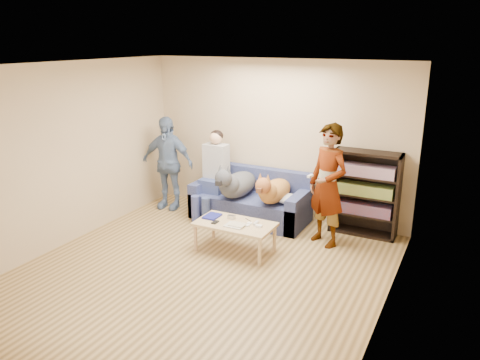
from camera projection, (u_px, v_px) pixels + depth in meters
The scene contains 27 objects.
ground at pixel (197, 276), 5.95m from camera, with size 5.00×5.00×0.00m, color brown.
ceiling at pixel (191, 66), 5.19m from camera, with size 5.00×5.00×0.00m, color white.
wall_back at pixel (276, 139), 7.70m from camera, with size 4.50×4.50×0.00m, color tan.
wall_front at pixel (11, 265), 3.45m from camera, with size 4.50×4.50×0.00m, color tan.
wall_left at pixel (59, 157), 6.56m from camera, with size 5.00×5.00×0.00m, color tan.
wall_right at pixel (388, 208), 4.59m from camera, with size 5.00×5.00×0.00m, color tan.
blanket at pixel (287, 199), 7.29m from camera, with size 0.41×0.35×0.14m, color #B4B3B8.
person_standing_right at pixel (328, 185), 6.65m from camera, with size 0.65×0.43×1.78m, color gray.
person_standing_left at pixel (167, 163), 8.13m from camera, with size 0.96×0.40×1.63m, color #6775A5.
held_controller at pixel (310, 176), 6.52m from camera, with size 0.04×0.12×0.03m, color white.
notebook_blue at pixel (212, 216), 6.76m from camera, with size 0.20×0.26×0.03m, color navy.
papers at pixel (235, 226), 6.43m from camera, with size 0.26×0.20×0.01m, color beige.
magazine at pixel (237, 224), 6.43m from camera, with size 0.22×0.17×0.01m, color beige.
camera_silver at pixel (231, 217), 6.69m from camera, with size 0.11×0.06×0.05m, color #BABBBF.
controller_a at pixel (256, 223), 6.50m from camera, with size 0.04×0.13×0.03m, color silver.
controller_b at pixel (259, 226), 6.40m from camera, with size 0.09×0.06×0.03m, color white.
headphone_cup_a at pixel (247, 225), 6.43m from camera, with size 0.07×0.07×0.02m, color white.
headphone_cup_b at pixel (250, 223), 6.50m from camera, with size 0.07×0.07×0.02m, color white.
pen_orange at pixel (228, 226), 6.41m from camera, with size 0.01×0.01×0.14m, color orange.
pen_black at pixel (248, 220), 6.64m from camera, with size 0.01×0.01×0.14m, color black.
wallet at pixel (215, 222), 6.55m from camera, with size 0.07×0.12×0.01m, color black.
sofa at pixel (251, 202), 7.76m from camera, with size 1.90×0.85×0.82m.
person_seated at pixel (213, 171), 7.80m from camera, with size 0.40×0.73×1.47m.
dog_gray at pixel (236, 184), 7.51m from camera, with size 0.44×1.26×0.64m.
dog_tan at pixel (273, 190), 7.26m from camera, with size 0.40×1.16×0.57m.
coffee_table at pixel (235, 226), 6.55m from camera, with size 1.10×0.60×0.42m.
bookshelf at pixel (365, 191), 7.06m from camera, with size 1.00×0.34×1.30m.
Camera 1 is at (2.93, -4.50, 2.91)m, focal length 35.00 mm.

